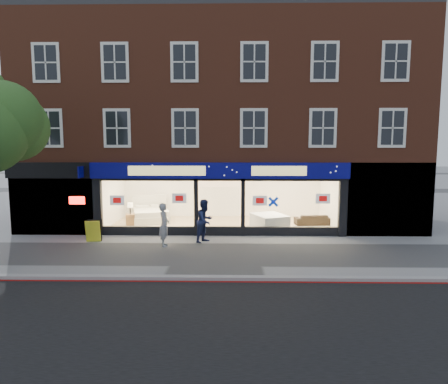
{
  "coord_description": "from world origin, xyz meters",
  "views": [
    {
      "loc": [
        0.53,
        -14.62,
        4.1
      ],
      "look_at": [
        0.21,
        2.5,
        2.04
      ],
      "focal_mm": 32.0,
      "sensor_mm": 36.0,
      "label": 1
    }
  ],
  "objects_px": {
    "a_board": "(94,231)",
    "pedestrian_blue": "(205,221)",
    "display_bed": "(151,214)",
    "mattress_stack": "(269,221)",
    "pedestrian_grey": "(164,225)",
    "sofa": "(313,219)"
  },
  "relations": [
    {
      "from": "a_board",
      "to": "pedestrian_grey",
      "type": "height_order",
      "value": "pedestrian_grey"
    },
    {
      "from": "a_board",
      "to": "pedestrian_blue",
      "type": "distance_m",
      "value": 4.72
    },
    {
      "from": "display_bed",
      "to": "mattress_stack",
      "type": "relative_size",
      "value": 1.28
    },
    {
      "from": "mattress_stack",
      "to": "pedestrian_grey",
      "type": "relative_size",
      "value": 1.17
    },
    {
      "from": "mattress_stack",
      "to": "display_bed",
      "type": "bearing_deg",
      "value": 164.16
    },
    {
      "from": "pedestrian_blue",
      "to": "a_board",
      "type": "bearing_deg",
      "value": 123.61
    },
    {
      "from": "sofa",
      "to": "pedestrian_grey",
      "type": "xyz_separation_m",
      "value": [
        -6.77,
        -3.99,
        0.52
      ]
    },
    {
      "from": "display_bed",
      "to": "pedestrian_grey",
      "type": "relative_size",
      "value": 1.5
    },
    {
      "from": "mattress_stack",
      "to": "pedestrian_blue",
      "type": "height_order",
      "value": "pedestrian_blue"
    },
    {
      "from": "sofa",
      "to": "a_board",
      "type": "relative_size",
      "value": 1.88
    },
    {
      "from": "display_bed",
      "to": "mattress_stack",
      "type": "height_order",
      "value": "display_bed"
    },
    {
      "from": "pedestrian_blue",
      "to": "sofa",
      "type": "bearing_deg",
      "value": -24.58
    },
    {
      "from": "display_bed",
      "to": "sofa",
      "type": "height_order",
      "value": "display_bed"
    },
    {
      "from": "mattress_stack",
      "to": "sofa",
      "type": "xyz_separation_m",
      "value": [
        2.25,
        0.91,
        -0.07
      ]
    },
    {
      "from": "sofa",
      "to": "pedestrian_blue",
      "type": "bearing_deg",
      "value": 26.42
    },
    {
      "from": "display_bed",
      "to": "mattress_stack",
      "type": "distance_m",
      "value": 6.29
    },
    {
      "from": "display_bed",
      "to": "pedestrian_grey",
      "type": "bearing_deg",
      "value": -88.32
    },
    {
      "from": "a_board",
      "to": "pedestrian_grey",
      "type": "xyz_separation_m",
      "value": [
        3.1,
        -0.68,
        0.41
      ]
    },
    {
      "from": "display_bed",
      "to": "pedestrian_grey",
      "type": "distance_m",
      "value": 5.05
    },
    {
      "from": "a_board",
      "to": "pedestrian_blue",
      "type": "bearing_deg",
      "value": -5.92
    },
    {
      "from": "a_board",
      "to": "sofa",
      "type": "bearing_deg",
      "value": 12.13
    },
    {
      "from": "mattress_stack",
      "to": "pedestrian_blue",
      "type": "xyz_separation_m",
      "value": [
        -2.93,
        -2.36,
        0.48
      ]
    }
  ]
}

